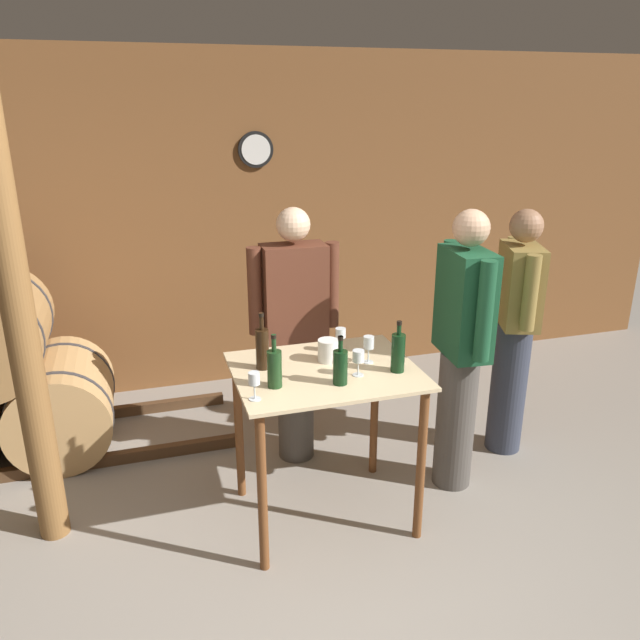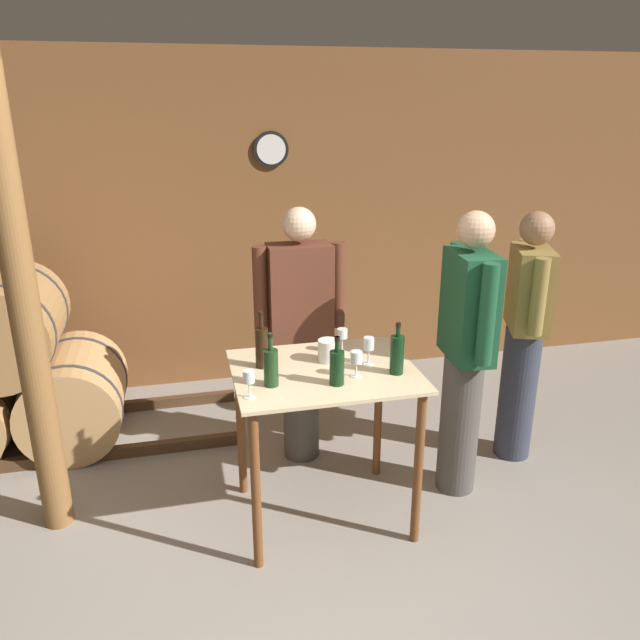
{
  "view_description": "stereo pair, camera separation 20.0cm",
  "coord_description": "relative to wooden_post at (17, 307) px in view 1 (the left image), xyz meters",
  "views": [
    {
      "loc": [
        -0.75,
        -2.06,
        2.33
      ],
      "look_at": [
        0.18,
        1.0,
        1.19
      ],
      "focal_mm": 35.0,
      "sensor_mm": 36.0,
      "label": 1
    },
    {
      "loc": [
        -0.56,
        -2.11,
        2.33
      ],
      "look_at": [
        0.18,
        1.0,
        1.19
      ],
      "focal_mm": 35.0,
      "sensor_mm": 36.0,
      "label": 2
    }
  ],
  "objects": [
    {
      "name": "ground_plane",
      "position": [
        1.34,
        -1.18,
        -1.35
      ],
      "size": [
        14.0,
        14.0,
        0.0
      ],
      "primitive_type": "plane",
      "color": "gray"
    },
    {
      "name": "back_wall",
      "position": [
        1.34,
        1.78,
        0.0
      ],
      "size": [
        8.4,
        0.08,
        2.7
      ],
      "color": "brown",
      "rests_on": "ground_plane"
    },
    {
      "name": "tasting_table",
      "position": [
        1.51,
        -0.29,
        -0.59
      ],
      "size": [
        0.99,
        0.8,
        0.94
      ],
      "color": "beige",
      "rests_on": "ground_plane"
    },
    {
      "name": "wooden_post",
      "position": [
        0.0,
        0.0,
        0.0
      ],
      "size": [
        0.16,
        0.16,
        2.7
      ],
      "color": "brown",
      "rests_on": "ground_plane"
    },
    {
      "name": "wine_bottle_far_left",
      "position": [
        1.19,
        -0.18,
        -0.29
      ],
      "size": [
        0.07,
        0.07,
        0.32
      ],
      "color": "black",
      "rests_on": "tasting_table"
    },
    {
      "name": "wine_bottle_left",
      "position": [
        1.2,
        -0.42,
        -0.31
      ],
      "size": [
        0.08,
        0.08,
        0.28
      ],
      "color": "#193819",
      "rests_on": "tasting_table"
    },
    {
      "name": "wine_bottle_center",
      "position": [
        1.53,
        -0.48,
        -0.31
      ],
      "size": [
        0.08,
        0.08,
        0.26
      ],
      "color": "black",
      "rests_on": "tasting_table"
    },
    {
      "name": "wine_bottle_right",
      "position": [
        1.88,
        -0.42,
        -0.3
      ],
      "size": [
        0.07,
        0.07,
        0.29
      ],
      "color": "black",
      "rests_on": "tasting_table"
    },
    {
      "name": "wine_glass_near_left",
      "position": [
        1.08,
        -0.53,
        -0.31
      ],
      "size": [
        0.06,
        0.06,
        0.14
      ],
      "color": "silver",
      "rests_on": "tasting_table"
    },
    {
      "name": "wine_glass_near_center",
      "position": [
        1.66,
        -0.41,
        -0.31
      ],
      "size": [
        0.06,
        0.06,
        0.14
      ],
      "color": "silver",
      "rests_on": "tasting_table"
    },
    {
      "name": "wine_glass_near_right",
      "position": [
        1.67,
        -0.08,
        -0.31
      ],
      "size": [
        0.06,
        0.06,
        0.14
      ],
      "color": "silver",
      "rests_on": "tasting_table"
    },
    {
      "name": "wine_glass_far_side",
      "position": [
        1.77,
        -0.27,
        -0.3
      ],
      "size": [
        0.06,
        0.06,
        0.15
      ],
      "color": "silver",
      "rests_on": "tasting_table"
    },
    {
      "name": "ice_bucket",
      "position": [
        1.56,
        -0.18,
        -0.35
      ],
      "size": [
        0.11,
        0.11,
        0.13
      ],
      "color": "white",
      "rests_on": "tasting_table"
    },
    {
      "name": "person_host",
      "position": [
        2.94,
        0.07,
        -0.46
      ],
      "size": [
        0.34,
        0.56,
        1.68
      ],
      "color": "#333847",
      "rests_on": "ground_plane"
    },
    {
      "name": "person_visitor_with_scarf",
      "position": [
        1.52,
        0.4,
        -0.45
      ],
      "size": [
        0.59,
        0.24,
        1.71
      ],
      "color": "#4C4742",
      "rests_on": "ground_plane"
    },
    {
      "name": "person_visitor_bearded",
      "position": [
        2.39,
        -0.2,
        -0.42
      ],
      "size": [
        0.25,
        0.59,
        1.75
      ],
      "color": "#4C4742",
      "rests_on": "ground_plane"
    }
  ]
}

